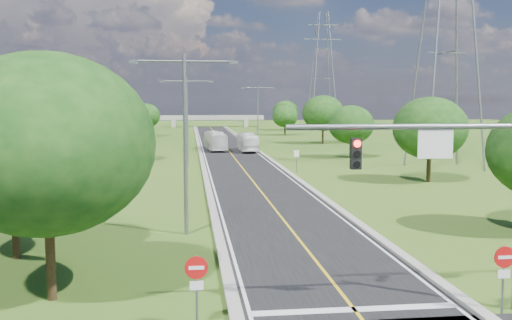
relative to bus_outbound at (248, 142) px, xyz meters
The scene contains 27 objects.
ground 4.11m from the bus_outbound, 133.85° to the right, with size 260.00×260.00×0.00m, color #2E5417.
road 4.40m from the bus_outbound, 129.87° to the left, with size 8.00×150.00×0.06m, color black.
curb_left 7.74m from the bus_outbound, 155.15° to the left, with size 0.50×150.00×0.22m, color gray.
curb_right 3.79m from the bus_outbound, 63.94° to the left, with size 0.50×150.00×0.22m, color gray.
signal_mast 63.90m from the bus_outbound, 89.10° to the right, with size 8.54×0.33×7.20m.
do_not_enter_left 64.84m from the bus_outbound, 97.34° to the right, with size 0.76×0.11×2.50m.
do_not_enter_right 64.36m from the bus_outbound, 87.93° to the right, with size 0.76×0.11×2.50m.
speed_limit_sign 24.93m from the bus_outbound, 84.20° to the right, with size 0.55×0.09×2.40m.
overpass 77.26m from the bus_outbound, 91.99° to the left, with size 30.00×3.00×3.20m.
streetlight_near_left 51.73m from the bus_outbound, 99.70° to the right, with size 5.90×0.25×10.00m.
streetlight_mid_left 20.31m from the bus_outbound, 116.01° to the right, with size 5.90×0.25×10.00m.
streetlight_far_right 16.22m from the bus_outbound, 77.69° to the left, with size 5.90×0.25×10.00m.
power_tower_near 32.44m from the bus_outbound, 49.71° to the right, with size 9.00×6.40×28.00m.
power_tower_far 58.56m from the bus_outbound, 65.93° to the left, with size 9.00×6.40×28.00m.
tree_la 57.41m from the bus_outbound, 106.93° to the right, with size 7.14×7.14×8.30m.
tree_lb 39.62m from the bus_outbound, 118.23° to the right, with size 6.30×6.30×7.33m.
tree_lc 22.22m from the bus_outbound, 144.12° to the right, with size 7.56×7.56×8.79m.
tree_ld 22.93m from the bus_outbound, 150.34° to the left, with size 6.72×6.72×7.82m.
tree_le 39.29m from the bus_outbound, 116.01° to the left, with size 5.88×5.88×6.84m.
tree_lf 62.47m from the bus_outbound, 102.68° to the right, with size 7.98×7.98×9.28m.
tree_rb 35.57m from the bus_outbound, 67.89° to the right, with size 6.72×6.72×7.82m.
tree_rc 16.64m from the bus_outbound, 41.22° to the right, with size 5.88×5.88×6.84m.
tree_rd 19.86m from the bus_outbound, 42.69° to the left, with size 7.14×7.14×8.30m.
tree_re 39.13m from the bus_outbound, 72.38° to the left, with size 5.46×5.46×6.35m.
tree_rf 59.31m from the bus_outbound, 75.01° to the left, with size 6.30×6.30×7.33m.
bus_outbound is the anchor object (origin of this frame).
bus_inbound 5.18m from the bus_outbound, 153.42° to the left, with size 2.31×9.89×2.76m, color silver.
Camera 1 is at (-5.78, -19.60, 7.50)m, focal length 40.00 mm.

